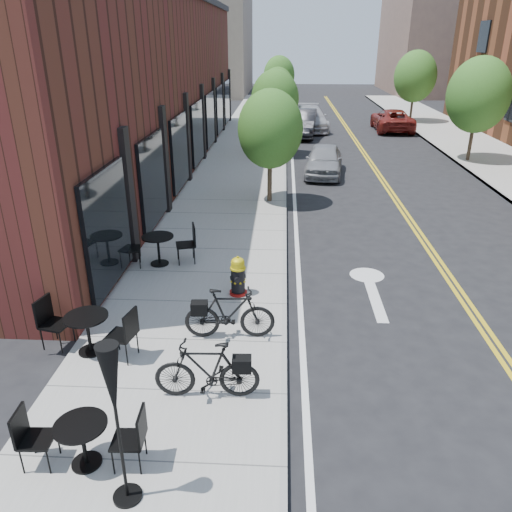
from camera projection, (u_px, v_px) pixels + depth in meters
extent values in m
plane|color=black|center=(287.00, 348.00, 9.50)|extent=(120.00, 120.00, 0.00)
cube|color=#9E9B93|center=(233.00, 193.00, 18.72)|extent=(4.00, 70.00, 0.12)
cube|color=#482317|center=(135.00, 87.00, 21.23)|extent=(5.00, 28.00, 7.00)
cube|color=#726656|center=(210.00, 43.00, 51.80)|extent=(8.00, 14.00, 10.00)
cube|color=brown|center=(441.00, 32.00, 52.03)|extent=(10.00, 16.00, 12.00)
cylinder|color=#382B1E|center=(270.00, 178.00, 17.39)|extent=(0.16, 0.16, 1.61)
ellipsoid|color=#35641F|center=(270.00, 129.00, 16.71)|extent=(2.20, 2.20, 2.64)
cylinder|color=#382B1E|center=(274.00, 136.00, 24.69)|extent=(0.16, 0.16, 1.68)
ellipsoid|color=#35641F|center=(275.00, 99.00, 23.99)|extent=(2.30, 2.30, 2.76)
cylinder|color=#382B1E|center=(277.00, 115.00, 32.03)|extent=(0.16, 0.16, 1.57)
ellipsoid|color=#35641F|center=(277.00, 88.00, 31.38)|extent=(2.10, 2.10, 2.52)
cylinder|color=#382B1E|center=(279.00, 99.00, 39.32)|extent=(0.16, 0.16, 1.71)
ellipsoid|color=#35641F|center=(279.00, 75.00, 38.59)|extent=(2.40, 2.40, 2.88)
cylinder|color=#382B1E|center=(471.00, 140.00, 23.29)|extent=(0.16, 0.16, 1.82)
ellipsoid|color=#35641F|center=(479.00, 95.00, 22.48)|extent=(2.80, 2.80, 3.36)
cylinder|color=#382B1E|center=(411.00, 108.00, 34.27)|extent=(0.16, 0.16, 1.82)
ellipsoid|color=#35641F|center=(415.00, 76.00, 33.45)|extent=(2.80, 2.80, 3.36)
cylinder|color=maroon|center=(238.00, 292.00, 11.24)|extent=(0.53, 0.53, 0.06)
cylinder|color=black|center=(238.00, 281.00, 11.12)|extent=(0.41, 0.41, 0.60)
cylinder|color=gold|center=(238.00, 268.00, 11.00)|extent=(0.46, 0.46, 0.04)
cylinder|color=gold|center=(238.00, 265.00, 10.97)|extent=(0.40, 0.40, 0.14)
ellipsoid|color=gold|center=(238.00, 261.00, 10.93)|extent=(0.38, 0.38, 0.17)
cylinder|color=gold|center=(238.00, 258.00, 10.90)|extent=(0.07, 0.07, 0.06)
imported|color=black|center=(207.00, 370.00, 7.84)|extent=(1.69, 0.54, 1.00)
imported|color=black|center=(230.00, 314.00, 9.42)|extent=(1.74, 0.59, 1.03)
cylinder|color=black|center=(87.00, 462.00, 6.76)|extent=(0.42, 0.42, 0.03)
cylinder|color=black|center=(84.00, 444.00, 6.63)|extent=(0.06, 0.06, 0.65)
cylinder|color=black|center=(80.00, 425.00, 6.50)|extent=(0.73, 0.73, 0.03)
cylinder|color=black|center=(91.00, 351.00, 9.17)|extent=(0.54, 0.54, 0.03)
cylinder|color=black|center=(89.00, 334.00, 9.03)|extent=(0.07, 0.07, 0.72)
cylinder|color=black|center=(86.00, 317.00, 8.88)|extent=(0.94, 0.94, 0.03)
cylinder|color=black|center=(160.00, 263.00, 12.72)|extent=(0.56, 0.56, 0.03)
cylinder|color=black|center=(159.00, 250.00, 12.58)|extent=(0.08, 0.08, 0.73)
cylinder|color=black|center=(157.00, 237.00, 12.43)|extent=(0.97, 0.97, 0.03)
cylinder|color=black|center=(128.00, 496.00, 6.26)|extent=(0.37, 0.37, 0.04)
cylinder|color=black|center=(118.00, 428.00, 5.82)|extent=(0.04, 0.04, 2.18)
cone|color=black|center=(111.00, 382.00, 5.55)|extent=(0.26, 0.26, 0.96)
imported|color=gray|center=(324.00, 160.00, 21.27)|extent=(1.95, 3.90, 1.28)
imported|color=black|center=(302.00, 123.00, 29.69)|extent=(2.13, 4.84, 1.55)
imported|color=#ACACB0|center=(309.00, 118.00, 31.77)|extent=(2.39, 5.14, 1.45)
imported|color=maroon|center=(392.00, 120.00, 31.54)|extent=(2.33, 4.87, 1.34)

